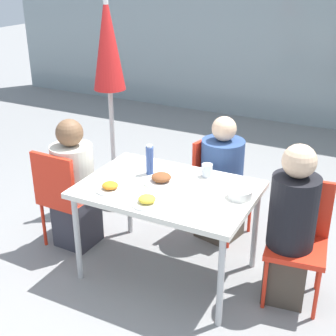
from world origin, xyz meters
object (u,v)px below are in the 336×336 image
object	(u,v)px
chair_left	(63,192)
person_far	(221,183)
person_left	(74,188)
closed_umbrella	(108,58)
chair_right	(299,232)
drinking_cup	(207,170)
chair_far	(217,179)
salad_bowl	(240,194)
person_right	(291,229)
bottle	(150,160)

from	to	relation	value
chair_left	person_far	distance (m)	1.31
person_left	person_far	world-z (taller)	person_left
person_left	closed_umbrella	world-z (taller)	closed_umbrella
person_left	chair_right	bearing A→B (deg)	7.34
person_left	drinking_cup	xyz separation A→B (m)	(1.05, 0.27, 0.26)
chair_far	person_far	size ratio (longest dim) A/B	0.79
chair_left	salad_bowl	bearing A→B (deg)	6.91
person_right	salad_bowl	world-z (taller)	person_right
bottle	person_right	bearing A→B (deg)	-1.48
person_right	salad_bowl	bearing A→B (deg)	-1.59
person_far	bottle	size ratio (longest dim) A/B	4.65
chair_right	person_right	size ratio (longest dim) A/B	0.73
chair_far	closed_umbrella	size ratio (longest dim) A/B	0.43
chair_left	person_far	xyz separation A→B (m)	(1.08, 0.73, 0.01)
chair_left	salad_bowl	xyz separation A→B (m)	(1.44, 0.13, 0.26)
chair_far	drinking_cup	distance (m)	0.53
chair_left	closed_umbrella	xyz separation A→B (m)	(-0.05, 0.82, 0.93)
chair_far	salad_bowl	size ratio (longest dim) A/B	5.16
person_right	bottle	bearing A→B (deg)	-8.99
chair_right	salad_bowl	xyz separation A→B (m)	(-0.40, -0.12, 0.26)
person_left	person_far	bearing A→B (deg)	34.02
bottle	drinking_cup	xyz separation A→B (m)	(0.40, 0.15, -0.06)
person_right	closed_umbrella	xyz separation A→B (m)	(-1.85, 0.65, 0.87)
salad_bowl	bottle	bearing A→B (deg)	174.92
chair_far	person_right	bearing A→B (deg)	64.30
chair_left	person_right	distance (m)	1.81
chair_left	drinking_cup	world-z (taller)	chair_left
chair_left	salad_bowl	world-z (taller)	chair_left
person_far	salad_bowl	xyz separation A→B (m)	(0.35, -0.60, 0.26)
closed_umbrella	person_left	bearing A→B (deg)	-82.09
chair_right	bottle	world-z (taller)	bottle
chair_left	person_left	xyz separation A→B (m)	(0.05, 0.08, 0.02)
chair_right	chair_left	bearing A→B (deg)	0.34
person_far	chair_left	bearing A→B (deg)	-42.85
chair_left	person_far	world-z (taller)	person_far
closed_umbrella	bottle	bearing A→B (deg)	-39.82
chair_left	chair_far	bearing A→B (deg)	39.83
chair_right	drinking_cup	distance (m)	0.79
person_far	closed_umbrella	bearing A→B (deg)	-81.31
closed_umbrella	drinking_cup	size ratio (longest dim) A/B	20.50
person_left	person_far	distance (m)	1.22
chair_left	person_right	xyz separation A→B (m)	(1.80, 0.17, 0.06)
closed_umbrella	salad_bowl	xyz separation A→B (m)	(1.49, -0.69, -0.67)
bottle	salad_bowl	distance (m)	0.75
drinking_cup	salad_bowl	distance (m)	0.40
bottle	drinking_cup	size ratio (longest dim) A/B	2.38
person_right	bottle	xyz separation A→B (m)	(-1.10, 0.03, 0.28)
chair_far	closed_umbrella	distance (m)	1.42
person_left	bottle	size ratio (longest dim) A/B	4.72
person_right	closed_umbrella	distance (m)	2.15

